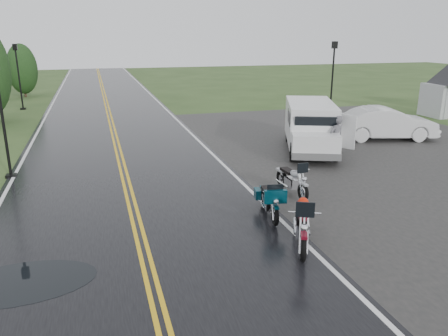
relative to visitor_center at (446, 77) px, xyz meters
name	(u,v)px	position (x,y,z in m)	size (l,w,h in m)	color
ground	(140,237)	(-20.00, -12.00, -2.40)	(120.00, 120.00, 0.00)	#2D471E
road	(117,145)	(-20.00, -2.00, -2.38)	(8.00, 100.00, 0.04)	black
parking_pad	(389,154)	(-9.00, -7.00, -2.38)	(14.00, 24.00, 0.03)	black
visitor_center	(446,77)	(0.00, 0.00, 0.00)	(16.00, 10.00, 4.80)	#A8AAAD
motorcycle_red	(304,236)	(-16.66, -14.34, -1.73)	(0.82, 2.26, 1.34)	#5F0A18
motorcycle_teal	(275,208)	(-16.51, -12.40, -1.84)	(0.69, 1.89, 1.12)	#05303C
motorcycle_silver	(303,185)	(-15.02, -11.03, -1.82)	(0.72, 1.97, 1.16)	#96979D
van_white	(294,135)	(-13.33, -6.72, -1.34)	(2.03, 5.41, 2.13)	silver
person_at_van	(336,139)	(-11.78, -7.30, -1.47)	(0.67, 0.44, 1.85)	#56555B
sedan_white	(386,124)	(-7.42, -4.51, -1.63)	(1.64, 4.69, 1.55)	silver
lamp_post_near_left	(3,119)	(-23.91, -5.75, -0.29)	(0.36, 0.36, 4.22)	black
lamp_post_far_left	(19,77)	(-25.55, 10.26, -0.21)	(0.38, 0.38, 4.38)	black
lamp_post_far_right	(332,78)	(-6.28, 2.72, -0.12)	(0.39, 0.39, 4.57)	black
tree_left_far	(23,74)	(-26.23, 17.08, -0.58)	(2.37, 2.37, 3.64)	#1E3D19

